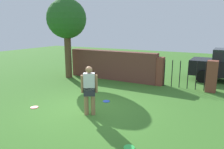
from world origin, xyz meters
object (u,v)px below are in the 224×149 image
person (89,88)px  frisbee_blue (106,101)px  frisbee_red (34,107)px  tree (67,20)px  frisbee_green (129,148)px

person → frisbee_blue: bearing=65.8°
frisbee_blue → frisbee_red: (-1.94, -1.81, 0.00)m
tree → frisbee_blue: (4.00, -2.58, -3.21)m
frisbee_green → tree: bearing=139.8°
person → frisbee_blue: size_ratio=6.00×
tree → frisbee_blue: size_ratio=16.19×
person → tree: bearing=104.9°
frisbee_red → frisbee_blue: bearing=43.0°
tree → frisbee_red: size_ratio=16.19×
frisbee_blue → frisbee_red: 2.66m
frisbee_green → frisbee_red: size_ratio=1.00×
person → frisbee_red: person is taller
person → frisbee_green: 2.49m
tree → frisbee_red: (2.06, -4.39, -3.21)m
frisbee_red → person: bearing=11.5°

